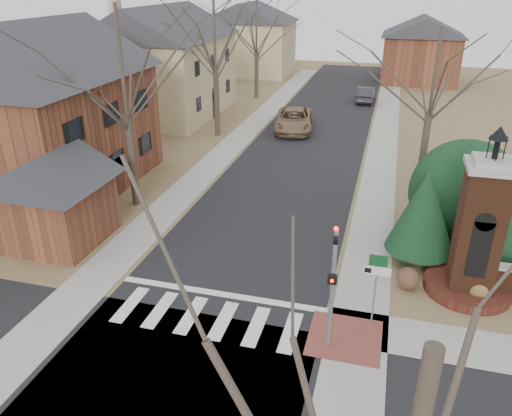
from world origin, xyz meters
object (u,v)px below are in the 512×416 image
(sign_post, at_px, (376,276))
(distant_car, at_px, (365,94))
(brick_gate_monument, at_px, (477,241))
(traffic_signal_pole, at_px, (333,277))
(pickup_truck, at_px, (294,120))

(sign_post, distance_m, distant_car, 34.25)
(brick_gate_monument, bearing_deg, traffic_signal_pole, -136.76)
(traffic_signal_pole, height_order, pickup_truck, traffic_signal_pole)
(sign_post, bearing_deg, traffic_signal_pole, -132.43)
(distant_car, bearing_deg, sign_post, 94.50)
(sign_post, relative_size, pickup_truck, 0.46)
(traffic_signal_pole, xyz_separation_m, pickup_truck, (-6.00, 24.17, -1.76))
(sign_post, xyz_separation_m, pickup_truck, (-7.29, 22.75, -1.13))
(brick_gate_monument, relative_size, distant_car, 1.51)
(traffic_signal_pole, xyz_separation_m, distant_car, (-1.33, 35.54, -1.88))
(distant_car, bearing_deg, brick_gate_monument, 101.07)
(pickup_truck, xyz_separation_m, distant_car, (4.67, 11.38, -0.12))
(traffic_signal_pole, distance_m, pickup_truck, 24.96)
(sign_post, relative_size, distant_car, 0.64)
(sign_post, bearing_deg, pickup_truck, 107.77)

